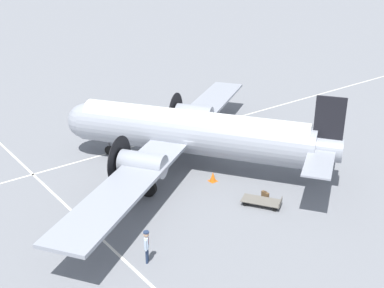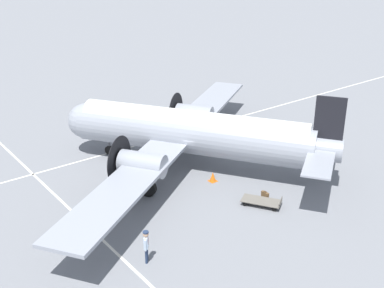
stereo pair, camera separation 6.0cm
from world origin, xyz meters
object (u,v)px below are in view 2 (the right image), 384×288
(baggage_cart, at_px, (262,201))
(airliner_main, at_px, (186,132))
(traffic_cone, at_px, (213,177))
(suitcase_near_door, at_px, (265,196))
(crew_foreground, at_px, (146,243))

(baggage_cart, bearing_deg, airliner_main, -29.43)
(airliner_main, height_order, traffic_cone, airliner_main)
(baggage_cart, bearing_deg, suitcase_near_door, -91.89)
(crew_foreground, bearing_deg, traffic_cone, 161.18)
(airliner_main, distance_m, suitcase_near_door, 7.08)
(crew_foreground, height_order, traffic_cone, crew_foreground)
(airliner_main, xyz_separation_m, crew_foreground, (7.45, -8.02, -1.49))
(airliner_main, bearing_deg, traffic_cone, 146.82)
(suitcase_near_door, bearing_deg, baggage_cart, -60.44)
(airliner_main, height_order, crew_foreground, airliner_main)
(airliner_main, distance_m, traffic_cone, 3.65)
(crew_foreground, relative_size, baggage_cart, 0.69)
(suitcase_near_door, height_order, traffic_cone, traffic_cone)
(suitcase_near_door, relative_size, baggage_cart, 0.22)
(suitcase_near_door, bearing_deg, airliner_main, -172.10)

